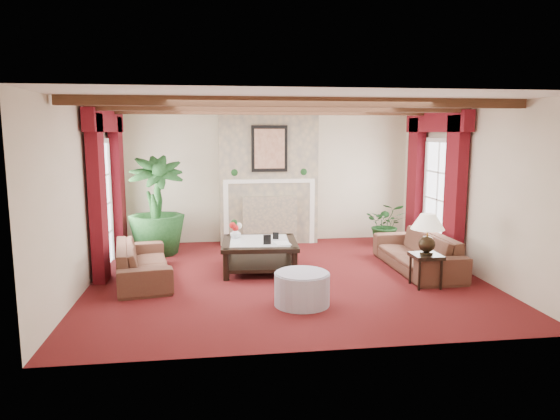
{
  "coord_description": "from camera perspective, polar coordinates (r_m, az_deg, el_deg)",
  "views": [
    {
      "loc": [
        -1.13,
        -7.59,
        2.26
      ],
      "look_at": [
        -0.05,
        0.4,
        1.01
      ],
      "focal_mm": 32.0,
      "sensor_mm": 36.0,
      "label": 1
    }
  ],
  "objects": [
    {
      "name": "side_table",
      "position": [
        7.74,
        16.3,
        -6.64
      ],
      "size": [
        0.47,
        0.47,
        0.49
      ],
      "primitive_type": null,
      "rotation": [
        0.0,
        0.0,
        0.12
      ],
      "color": "black",
      "rests_on": "ground"
    },
    {
      "name": "curtains_left",
      "position": [
        8.77,
        -19.4,
        10.2
      ],
      "size": [
        0.2,
        2.4,
        2.55
      ],
      "primitive_type": null,
      "color": "#550B12",
      "rests_on": "ground"
    },
    {
      "name": "floor",
      "position": [
        8.0,
        0.73,
        -7.62
      ],
      "size": [
        6.0,
        6.0,
        0.0
      ],
      "primitive_type": "plane",
      "color": "#460C10",
      "rests_on": "ground"
    },
    {
      "name": "french_door_left",
      "position": [
        8.79,
        -19.97,
        7.42
      ],
      "size": [
        0.1,
        1.1,
        2.16
      ],
      "primitive_type": null,
      "color": "white",
      "rests_on": "ground"
    },
    {
      "name": "coffee_table",
      "position": [
        8.29,
        -2.35,
        -5.25
      ],
      "size": [
        1.3,
        1.3,
        0.5
      ],
      "primitive_type": null,
      "rotation": [
        0.0,
        0.0,
        -0.07
      ],
      "color": "black",
      "rests_on": "ground"
    },
    {
      "name": "table_lamp",
      "position": [
        7.62,
        16.48,
        -2.59
      ],
      "size": [
        0.49,
        0.49,
        0.62
      ],
      "primitive_type": null,
      "color": "black",
      "rests_on": "side_table"
    },
    {
      "name": "small_plant",
      "position": [
        10.3,
        12.03,
        -2.12
      ],
      "size": [
        1.36,
        1.39,
        0.68
      ],
      "primitive_type": "imported",
      "rotation": [
        0.0,
        0.0,
        -0.35
      ],
      "color": "black",
      "rests_on": "ground"
    },
    {
      "name": "left_wall",
      "position": [
        7.87,
        -21.4,
        1.54
      ],
      "size": [
        0.02,
        5.5,
        2.7
      ],
      "primitive_type": "cube",
      "color": "beige",
      "rests_on": "ground"
    },
    {
      "name": "french_door_right",
      "position": [
        9.52,
        17.97,
        7.59
      ],
      "size": [
        0.1,
        1.1,
        2.16
      ],
      "primitive_type": null,
      "color": "white",
      "rests_on": "ground"
    },
    {
      "name": "ottoman",
      "position": [
        6.7,
        2.52,
        -9.0
      ],
      "size": [
        0.74,
        0.74,
        0.43
      ],
      "primitive_type": "cylinder",
      "color": "#9B96AA",
      "rests_on": "ground"
    },
    {
      "name": "photo_frame_a",
      "position": [
        7.93,
        -1.48,
        -3.44
      ],
      "size": [
        0.12,
        0.03,
        0.16
      ],
      "primitive_type": null,
      "rotation": [
        0.0,
        0.0,
        0.05
      ],
      "color": "black",
      "rests_on": "coffee_table"
    },
    {
      "name": "ceiling_beams",
      "position": [
        7.68,
        0.77,
        11.63
      ],
      "size": [
        6.0,
        3.0,
        0.12
      ],
      "primitive_type": null,
      "color": "#321B10",
      "rests_on": "ceiling"
    },
    {
      "name": "potted_palm",
      "position": [
        9.62,
        -13.88,
        -1.91
      ],
      "size": [
        1.75,
        2.24,
        1.03
      ],
      "primitive_type": "imported",
      "rotation": [
        0.0,
        0.0,
        0.2
      ],
      "color": "black",
      "rests_on": "ground"
    },
    {
      "name": "right_wall",
      "position": [
        8.69,
        20.74,
        2.21
      ],
      "size": [
        0.02,
        5.5,
        2.7
      ],
      "primitive_type": "cube",
      "color": "beige",
      "rests_on": "ground"
    },
    {
      "name": "curtains_right",
      "position": [
        9.47,
        17.48,
        10.15
      ],
      "size": [
        0.2,
        2.4,
        2.55
      ],
      "primitive_type": null,
      "color": "#550B12",
      "rests_on": "ground"
    },
    {
      "name": "ceiling",
      "position": [
        7.69,
        0.77,
        12.07
      ],
      "size": [
        6.0,
        6.0,
        0.0
      ],
      "primitive_type": "plane",
      "rotation": [
        3.14,
        0.0,
        0.0
      ],
      "color": "white",
      "rests_on": "floor"
    },
    {
      "name": "sofa_left",
      "position": [
        8.04,
        -15.44,
        -5.05
      ],
      "size": [
        2.14,
        1.22,
        0.76
      ],
      "primitive_type": "imported",
      "rotation": [
        0.0,
        0.0,
        1.74
      ],
      "color": "black",
      "rests_on": "ground"
    },
    {
      "name": "flower_vase",
      "position": [
        8.44,
        -5.11,
        -2.66
      ],
      "size": [
        0.23,
        0.24,
        0.18
      ],
      "primitive_type": "imported",
      "rotation": [
        0.0,
        0.0,
        0.14
      ],
      "color": "silver",
      "rests_on": "coffee_table"
    },
    {
      "name": "book",
      "position": [
        7.92,
        -0.53,
        -2.9
      ],
      "size": [
        0.24,
        0.08,
        0.31
      ],
      "primitive_type": "imported",
      "rotation": [
        0.0,
        0.0,
        0.13
      ],
      "color": "black",
      "rests_on": "coffee_table"
    },
    {
      "name": "fireplace",
      "position": [
        10.21,
        -1.37,
        11.27
      ],
      "size": [
        2.0,
        0.52,
        2.7
      ],
      "primitive_type": null,
      "color": "tan",
      "rests_on": "ground"
    },
    {
      "name": "sofa_right",
      "position": [
        8.62,
        15.42,
        -3.92
      ],
      "size": [
        2.11,
        0.65,
        0.82
      ],
      "primitive_type": "imported",
      "rotation": [
        0.0,
        0.0,
        -1.56
      ],
      "color": "black",
      "rests_on": "ground"
    },
    {
      "name": "photo_frame_b",
      "position": [
        8.31,
        -0.49,
        -3.0
      ],
      "size": [
        0.1,
        0.05,
        0.13
      ],
      "primitive_type": null,
      "rotation": [
        0.0,
        0.0,
        -0.3
      ],
      "color": "black",
      "rests_on": "coffee_table"
    },
    {
      "name": "back_wall",
      "position": [
        10.44,
        -1.47,
        3.8
      ],
      "size": [
        6.0,
        0.02,
        2.7
      ],
      "primitive_type": "cube",
      "color": "beige",
      "rests_on": "ground"
    }
  ]
}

